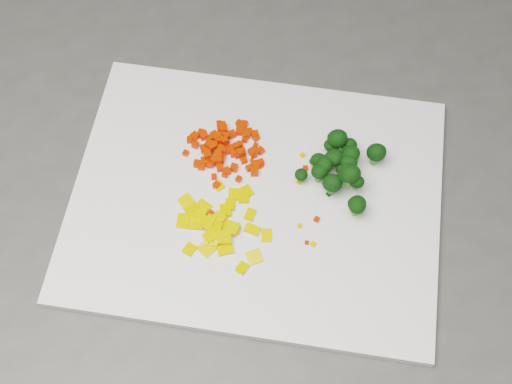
# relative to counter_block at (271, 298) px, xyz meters

# --- Properties ---
(counter_block) EXTENTS (1.29, 1.10, 0.90)m
(counter_block) POSITION_rel_counter_block_xyz_m (0.00, 0.00, 0.00)
(counter_block) COLOR #4C4C49
(counter_block) RESTS_ON ground
(cutting_board) EXTENTS (0.41, 0.33, 0.01)m
(cutting_board) POSITION_rel_counter_block_xyz_m (-0.02, -0.05, 0.46)
(cutting_board) COLOR white
(cutting_board) RESTS_ON counter_block
(carrot_pile) EXTENTS (0.09, 0.09, 0.03)m
(carrot_pile) POSITION_rel_counter_block_xyz_m (-0.06, 0.00, 0.47)
(carrot_pile) COLOR #F21F02
(carrot_pile) RESTS_ON cutting_board
(pepper_pile) EXTENTS (0.10, 0.10, 0.01)m
(pepper_pile) POSITION_rel_counter_block_xyz_m (-0.05, -0.09, 0.47)
(pepper_pile) COLOR #DFAE0B
(pepper_pile) RESTS_ON cutting_board
(broccoli_pile) EXTENTS (0.11, 0.11, 0.05)m
(broccoli_pile) POSITION_rel_counter_block_xyz_m (0.08, -0.02, 0.49)
(broccoli_pile) COLOR black
(broccoli_pile) RESTS_ON cutting_board
(carrot_cube_0) EXTENTS (0.01, 0.01, 0.01)m
(carrot_cube_0) POSITION_rel_counter_block_xyz_m (-0.06, -0.02, 0.46)
(carrot_cube_0) COLOR #F21F02
(carrot_cube_0) RESTS_ON carrot_pile
(carrot_cube_1) EXTENTS (0.01, 0.01, 0.01)m
(carrot_cube_1) POSITION_rel_counter_block_xyz_m (-0.08, 0.02, 0.46)
(carrot_cube_1) COLOR #F21F02
(carrot_cube_1) RESTS_ON carrot_pile
(carrot_cube_2) EXTENTS (0.01, 0.01, 0.01)m
(carrot_cube_2) POSITION_rel_counter_block_xyz_m (-0.04, -0.03, 0.46)
(carrot_cube_2) COLOR #F21F02
(carrot_cube_2) RESTS_ON carrot_pile
(carrot_cube_3) EXTENTS (0.01, 0.01, 0.01)m
(carrot_cube_3) POSITION_rel_counter_block_xyz_m (-0.06, -0.04, 0.46)
(carrot_cube_3) COLOR #F21F02
(carrot_cube_3) RESTS_ON carrot_pile
(carrot_cube_4) EXTENTS (0.01, 0.01, 0.01)m
(carrot_cube_4) POSITION_rel_counter_block_xyz_m (-0.06, -0.00, 0.47)
(carrot_cube_4) COLOR #F21F02
(carrot_cube_4) RESTS_ON carrot_pile
(carrot_cube_5) EXTENTS (0.01, 0.01, 0.01)m
(carrot_cube_5) POSITION_rel_counter_block_xyz_m (-0.07, -0.01, 0.47)
(carrot_cube_5) COLOR #F21F02
(carrot_cube_5) RESTS_ON carrot_pile
(carrot_cube_6) EXTENTS (0.01, 0.01, 0.01)m
(carrot_cube_6) POSITION_rel_counter_block_xyz_m (-0.02, 0.01, 0.46)
(carrot_cube_6) COLOR #F21F02
(carrot_cube_6) RESTS_ON carrot_pile
(carrot_cube_7) EXTENTS (0.01, 0.01, 0.01)m
(carrot_cube_7) POSITION_rel_counter_block_xyz_m (-0.02, -0.01, 0.46)
(carrot_cube_7) COLOR #F21F02
(carrot_cube_7) RESTS_ON carrot_pile
(carrot_cube_8) EXTENTS (0.01, 0.01, 0.01)m
(carrot_cube_8) POSITION_rel_counter_block_xyz_m (-0.07, 0.03, 0.47)
(carrot_cube_8) COLOR #F21F02
(carrot_cube_8) RESTS_ON carrot_pile
(carrot_cube_9) EXTENTS (0.01, 0.01, 0.01)m
(carrot_cube_9) POSITION_rel_counter_block_xyz_m (-0.10, 0.01, 0.46)
(carrot_cube_9) COLOR #F21F02
(carrot_cube_9) RESTS_ON carrot_pile
(carrot_cube_10) EXTENTS (0.01, 0.01, 0.01)m
(carrot_cube_10) POSITION_rel_counter_block_xyz_m (-0.02, -0.02, 0.47)
(carrot_cube_10) COLOR #F21F02
(carrot_cube_10) RESTS_ON carrot_pile
(carrot_cube_11) EXTENTS (0.01, 0.01, 0.01)m
(carrot_cube_11) POSITION_rel_counter_block_xyz_m (-0.10, 0.01, 0.46)
(carrot_cube_11) COLOR #F21F02
(carrot_cube_11) RESTS_ON carrot_pile
(carrot_cube_12) EXTENTS (0.01, 0.01, 0.01)m
(carrot_cube_12) POSITION_rel_counter_block_xyz_m (-0.06, 0.01, 0.46)
(carrot_cube_12) COLOR #F21F02
(carrot_cube_12) RESTS_ON carrot_pile
(carrot_cube_13) EXTENTS (0.01, 0.01, 0.01)m
(carrot_cube_13) POSITION_rel_counter_block_xyz_m (-0.05, -0.00, 0.46)
(carrot_cube_13) COLOR #F21F02
(carrot_cube_13) RESTS_ON carrot_pile
(carrot_cube_14) EXTENTS (0.01, 0.01, 0.01)m
(carrot_cube_14) POSITION_rel_counter_block_xyz_m (-0.06, 0.00, 0.46)
(carrot_cube_14) COLOR #F21F02
(carrot_cube_14) RESTS_ON carrot_pile
(carrot_cube_15) EXTENTS (0.01, 0.01, 0.01)m
(carrot_cube_15) POSITION_rel_counter_block_xyz_m (-0.07, -0.04, 0.46)
(carrot_cube_15) COLOR #F21F02
(carrot_cube_15) RESTS_ON carrot_pile
(carrot_cube_16) EXTENTS (0.01, 0.01, 0.01)m
(carrot_cube_16) POSITION_rel_counter_block_xyz_m (-0.07, 0.00, 0.46)
(carrot_cube_16) COLOR #F21F02
(carrot_cube_16) RESTS_ON carrot_pile
(carrot_cube_17) EXTENTS (0.01, 0.01, 0.01)m
(carrot_cube_17) POSITION_rel_counter_block_xyz_m (-0.07, 0.03, 0.46)
(carrot_cube_17) COLOR #F21F02
(carrot_cube_17) RESTS_ON carrot_pile
(carrot_cube_18) EXTENTS (0.01, 0.01, 0.01)m
(carrot_cube_18) POSITION_rel_counter_block_xyz_m (-0.10, 0.01, 0.46)
(carrot_cube_18) COLOR #F21F02
(carrot_cube_18) RESTS_ON carrot_pile
(carrot_cube_19) EXTENTS (0.01, 0.01, 0.01)m
(carrot_cube_19) POSITION_rel_counter_block_xyz_m (-0.05, 0.03, 0.46)
(carrot_cube_19) COLOR #F21F02
(carrot_cube_19) RESTS_ON carrot_pile
(carrot_cube_20) EXTENTS (0.01, 0.01, 0.01)m
(carrot_cube_20) POSITION_rel_counter_block_xyz_m (-0.07, 0.01, 0.47)
(carrot_cube_20) COLOR #F21F02
(carrot_cube_20) RESTS_ON carrot_pile
(carrot_cube_21) EXTENTS (0.01, 0.01, 0.01)m
(carrot_cube_21) POSITION_rel_counter_block_xyz_m (-0.05, 0.01, 0.47)
(carrot_cube_21) COLOR #F21F02
(carrot_cube_21) RESTS_ON carrot_pile
(carrot_cube_22) EXTENTS (0.01, 0.01, 0.01)m
(carrot_cube_22) POSITION_rel_counter_block_xyz_m (-0.08, 0.00, 0.47)
(carrot_cube_22) COLOR #F21F02
(carrot_cube_22) RESTS_ON carrot_pile
(carrot_cube_23) EXTENTS (0.01, 0.01, 0.01)m
(carrot_cube_23) POSITION_rel_counter_block_xyz_m (-0.06, -0.00, 0.47)
(carrot_cube_23) COLOR #F21F02
(carrot_cube_23) RESTS_ON carrot_pile
(carrot_cube_24) EXTENTS (0.01, 0.01, 0.01)m
(carrot_cube_24) POSITION_rel_counter_block_xyz_m (-0.08, -0.01, 0.47)
(carrot_cube_24) COLOR #F21F02
(carrot_cube_24) RESTS_ON carrot_pile
(carrot_cube_25) EXTENTS (0.01, 0.01, 0.01)m
(carrot_cube_25) POSITION_rel_counter_block_xyz_m (-0.03, 0.01, 0.46)
(carrot_cube_25) COLOR #F21F02
(carrot_cube_25) RESTS_ON carrot_pile
(carrot_cube_26) EXTENTS (0.01, 0.01, 0.01)m
(carrot_cube_26) POSITION_rel_counter_block_xyz_m (-0.08, 0.01, 0.47)
(carrot_cube_26) COLOR #F21F02
(carrot_cube_26) RESTS_ON carrot_pile
(carrot_cube_27) EXTENTS (0.01, 0.01, 0.01)m
(carrot_cube_27) POSITION_rel_counter_block_xyz_m (-0.07, 0.02, 0.46)
(carrot_cube_27) COLOR #F21F02
(carrot_cube_27) RESTS_ON carrot_pile
(carrot_cube_28) EXTENTS (0.01, 0.01, 0.01)m
(carrot_cube_28) POSITION_rel_counter_block_xyz_m (-0.04, -0.01, 0.46)
(carrot_cube_28) COLOR #F21F02
(carrot_cube_28) RESTS_ON carrot_pile
(carrot_cube_29) EXTENTS (0.01, 0.01, 0.01)m
(carrot_cube_29) POSITION_rel_counter_block_xyz_m (-0.06, 0.03, 0.46)
(carrot_cube_29) COLOR #F21F02
(carrot_cube_29) RESTS_ON carrot_pile
(carrot_cube_30) EXTENTS (0.01, 0.01, 0.01)m
(carrot_cube_30) POSITION_rel_counter_block_xyz_m (-0.07, 0.01, 0.47)
(carrot_cube_30) COLOR #F21F02
(carrot_cube_30) RESTS_ON carrot_pile
(carrot_cube_31) EXTENTS (0.01, 0.01, 0.01)m
(carrot_cube_31) POSITION_rel_counter_block_xyz_m (-0.04, 0.03, 0.46)
(carrot_cube_31) COLOR #F21F02
(carrot_cube_31) RESTS_ON carrot_pile
(carrot_cube_32) EXTENTS (0.01, 0.01, 0.01)m
(carrot_cube_32) POSITION_rel_counter_block_xyz_m (-0.04, 0.02, 0.46)
(carrot_cube_32) COLOR #F21F02
(carrot_cube_32) RESTS_ON carrot_pile
(carrot_cube_33) EXTENTS (0.01, 0.01, 0.01)m
(carrot_cube_33) POSITION_rel_counter_block_xyz_m (-0.06, -0.02, 0.46)
(carrot_cube_33) COLOR #F21F02
(carrot_cube_33) RESTS_ON carrot_pile
(carrot_cube_34) EXTENTS (0.01, 0.01, 0.01)m
(carrot_cube_34) POSITION_rel_counter_block_xyz_m (-0.07, -0.00, 0.47)
(carrot_cube_34) COLOR #F21F02
(carrot_cube_34) RESTS_ON carrot_pile
(carrot_cube_35) EXTENTS (0.01, 0.01, 0.01)m
(carrot_cube_35) POSITION_rel_counter_block_xyz_m (-0.10, 0.02, 0.46)
(carrot_cube_35) COLOR #F21F02
(carrot_cube_35) RESTS_ON carrot_pile
(carrot_cube_36) EXTENTS (0.01, 0.01, 0.01)m
(carrot_cube_36) POSITION_rel_counter_block_xyz_m (-0.03, 0.02, 0.46)
(carrot_cube_36) COLOR #F21F02
(carrot_cube_36) RESTS_ON carrot_pile
(carrot_cube_37) EXTENTS (0.01, 0.01, 0.01)m
(carrot_cube_37) POSITION_rel_counter_block_xyz_m (-0.08, -0.00, 0.47)
(carrot_cube_37) COLOR #F21F02
(carrot_cube_37) RESTS_ON carrot_pile
(carrot_cube_38) EXTENTS (0.01, 0.01, 0.01)m
(carrot_cube_38) POSITION_rel_counter_block_xyz_m (-0.03, 0.00, 0.47)
(carrot_cube_38) COLOR #F21F02
(carrot_cube_38) RESTS_ON carrot_pile
(carrot_cube_39) EXTENTS (0.01, 0.01, 0.01)m
(carrot_cube_39) POSITION_rel_counter_block_xyz_m (-0.07, 0.01, 0.47)
(carrot_cube_39) COLOR #F21F02
(carrot_cube_39) RESTS_ON carrot_pile
(carrot_cube_40) EXTENTS (0.01, 0.01, 0.01)m
(carrot_cube_40) POSITION_rel_counter_block_xyz_m (-0.04, 0.00, 0.47)
(carrot_cube_40) COLOR #F21F02
(carrot_cube_40) RESTS_ON carrot_pile
(carrot_cube_41) EXTENTS (0.01, 0.01, 0.01)m
(carrot_cube_41) POSITION_rel_counter_block_xyz_m (-0.05, 0.04, 0.46)
(carrot_cube_41) COLOR #F21F02
(carrot_cube_41) RESTS_ON carrot_pile
(carrot_cube_42) EXTENTS (0.01, 0.01, 0.01)m
(carrot_cube_42) POSITION_rel_counter_block_xyz_m (-0.05, 0.00, 0.47)
(carrot_cube_42) COLOR #F21F02
(carrot_cube_42) RESTS_ON carrot_pile
(carrot_cube_43) EXTENTS (0.01, 0.01, 0.01)m
(carrot_cube_43) POSITION_rel_counter_block_xyz_m (-0.08, -0.02, 0.46)
(carrot_cube_43) COLOR #F21F02
(carrot_cube_43) RESTS_ON carrot_pile
(carrot_cube_44) EXTENTS (0.01, 0.01, 0.01)m
(carrot_cube_44) POSITION_rel_counter_block_xyz_m (-0.03, 0.00, 0.46)
(carrot_cube_44) COLOR #F21F02
(carrot_cube_44) RESTS_ON carrot_pile
(carrot_cube_45) EXTENTS (0.01, 0.01, 0.01)m
(carrot_cube_45) POSITION_rel_counter_block_xyz_m (-0.03, -0.02, 0.46)
(carrot_cube_45) COLOR #F21F02
(carrot_cube_45) RESTS_ON carrot_pile
(carrot_cube_46) EXTENTS (0.01, 0.01, 0.01)m
(carrot_cube_46) POSITION_rel_counter_block_xyz_m (-0.06, -0.01, 0.47)
(carrot_cube_46) COLOR #F21F02
(carrot_cube_46) RESTS_ON carrot_pile
(carrot_cube_47) EXTENTS (0.01, 0.01, 0.01)m
(carrot_cube_47) POSITION_rel_counter_block_xyz_m (-0.06, 0.02, 0.47)
(carrot_cube_47) COLOR #F21F02
(carrot_cube_47) RESTS_ON carrot_pile
(carrot_cube_48) EXTENTS (0.01, 0.01, 0.01)m
(carrot_cube_48) POSITION_rel_counter_block_xyz_m (-0.06, 0.01, 0.47)
(carrot_cube_48) COLOR #F21F02
(carrot_cube_48) RESTS_ON carrot_pile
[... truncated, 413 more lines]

